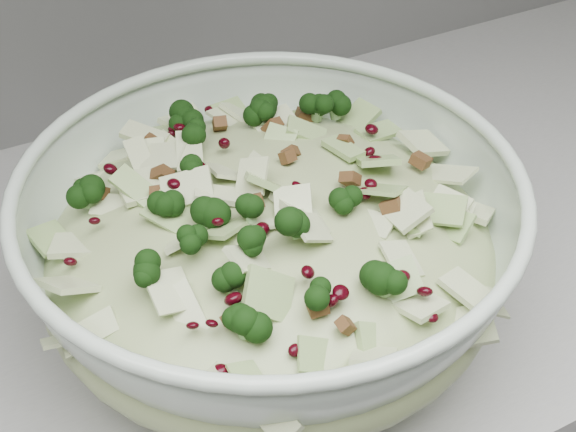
{
  "coord_description": "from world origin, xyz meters",
  "views": [
    {
      "loc": [
        -0.44,
        1.17,
        1.42
      ],
      "look_at": [
        -0.22,
        1.6,
        1.01
      ],
      "focal_mm": 50.0,
      "sensor_mm": 36.0,
      "label": 1
    }
  ],
  "objects": [
    {
      "name": "mixing_bowl",
      "position": [
        -0.23,
        1.6,
        0.98
      ],
      "size": [
        0.41,
        0.41,
        0.16
      ],
      "rotation": [
        0.0,
        0.0,
        0.05
      ],
      "color": "silver",
      "rests_on": "counter"
    },
    {
      "name": "salad",
      "position": [
        -0.23,
        1.6,
        1.01
      ],
      "size": [
        0.39,
        0.39,
        0.16
      ],
      "rotation": [
        0.0,
        0.0,
        -0.07
      ],
      "color": "#ADBE82",
      "rests_on": "mixing_bowl"
    }
  ]
}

